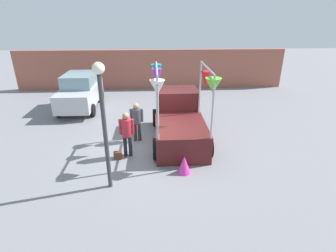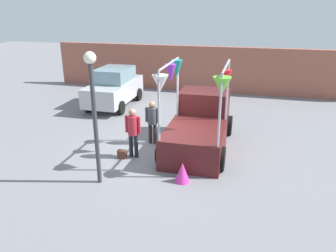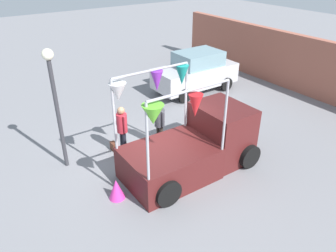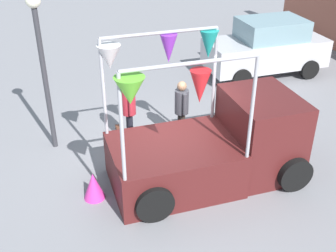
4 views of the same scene
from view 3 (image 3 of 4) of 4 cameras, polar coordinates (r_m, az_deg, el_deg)
ground_plane at (r=10.74m, az=-2.57°, el=-5.63°), size 60.00×60.00×0.00m
vendor_truck at (r=9.95m, az=5.07°, el=-2.91°), size 2.43×4.14×3.12m
parked_car at (r=15.64m, az=4.88°, el=9.42°), size 1.88×4.00×1.88m
person_customer at (r=10.60m, az=-8.00°, el=0.02°), size 0.53×0.34×1.68m
person_vendor at (r=10.95m, az=-1.48°, el=0.95°), size 0.53×0.34×1.60m
handbag at (r=11.24m, az=-9.43°, el=-3.49°), size 0.28×0.16×0.28m
street_lamp at (r=9.77m, az=-19.17°, el=5.39°), size 0.32×0.32×3.71m
brick_boundary_wall at (r=16.14m, az=25.17°, el=8.75°), size 18.00×0.36×2.60m
folded_kite_bundle_magenta at (r=9.11m, az=-8.96°, el=-10.78°), size 0.62×0.62×0.60m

